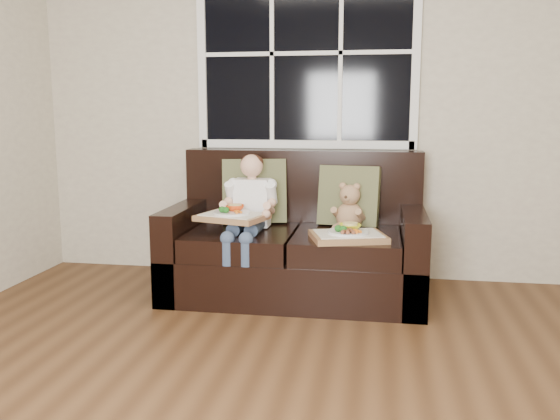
% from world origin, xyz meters
% --- Properties ---
extents(window_back, '(1.62, 0.04, 1.37)m').
position_xyz_m(window_back, '(-0.23, 2.48, 1.65)').
color(window_back, black).
rests_on(window_back, room_walls).
extents(loveseat, '(1.70, 0.92, 0.96)m').
position_xyz_m(loveseat, '(-0.23, 2.02, 0.31)').
color(loveseat, black).
rests_on(loveseat, ground).
extents(pillow_left, '(0.48, 0.30, 0.46)m').
position_xyz_m(pillow_left, '(-0.55, 2.17, 0.67)').
color(pillow_left, '#656740').
rests_on(pillow_left, loveseat).
extents(pillow_right, '(0.43, 0.24, 0.42)m').
position_xyz_m(pillow_right, '(0.12, 2.17, 0.66)').
color(pillow_right, '#656740').
rests_on(pillow_right, loveseat).
extents(child, '(0.34, 0.58, 0.77)m').
position_xyz_m(child, '(-0.53, 1.90, 0.62)').
color(child, white).
rests_on(child, loveseat).
extents(teddy_bear, '(0.22, 0.27, 0.33)m').
position_xyz_m(teddy_bear, '(0.13, 2.06, 0.58)').
color(teddy_bear, '#AC7D5B').
rests_on(teddy_bear, loveseat).
extents(tray_left, '(0.49, 0.42, 0.09)m').
position_xyz_m(tray_left, '(-0.61, 1.75, 0.57)').
color(tray_left, '#9E6647').
rests_on(tray_left, child).
extents(tray_right, '(0.52, 0.45, 0.10)m').
position_xyz_m(tray_right, '(0.14, 1.71, 0.48)').
color(tray_right, '#9E6647').
rests_on(tray_right, loveseat).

